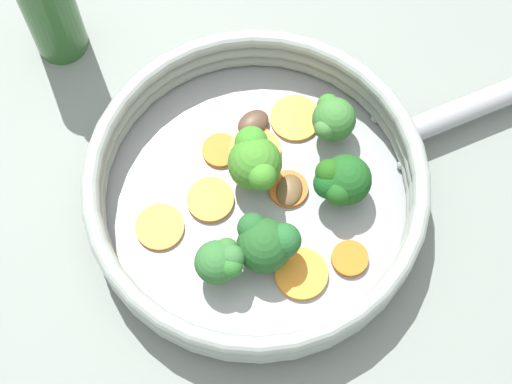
# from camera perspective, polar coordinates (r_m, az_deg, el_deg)

# --- Properties ---
(ground_plane) EXTENTS (4.00, 4.00, 0.00)m
(ground_plane) POSITION_cam_1_polar(r_m,az_deg,el_deg) (0.76, -0.00, -0.71)
(ground_plane) COLOR gray
(skillet) EXTENTS (0.28, 0.28, 0.01)m
(skillet) POSITION_cam_1_polar(r_m,az_deg,el_deg) (0.76, -0.00, -0.57)
(skillet) COLOR #939699
(skillet) RESTS_ON ground_plane
(skillet_rim_wall) EXTENTS (0.29, 0.29, 0.05)m
(skillet_rim_wall) POSITION_cam_1_polar(r_m,az_deg,el_deg) (0.73, -0.00, 0.26)
(skillet_rim_wall) COLOR #939D95
(skillet_rim_wall) RESTS_ON skillet
(skillet_handle) EXTENTS (0.19, 0.06, 0.02)m
(skillet_handle) POSITION_cam_1_polar(r_m,az_deg,el_deg) (0.81, 15.53, 6.04)
(skillet_handle) COLOR #999B9E
(skillet_handle) RESTS_ON skillet
(skillet_rivet_left) EXTENTS (0.01, 0.01, 0.01)m
(skillet_rivet_left) POSITION_cam_1_polar(r_m,az_deg,el_deg) (0.77, 9.70, 1.77)
(skillet_rivet_left) COLOR #929796
(skillet_rivet_left) RESTS_ON skillet
(skillet_rivet_right) EXTENTS (0.01, 0.01, 0.01)m
(skillet_rivet_right) POSITION_cam_1_polar(r_m,az_deg,el_deg) (0.79, 8.12, 4.73)
(skillet_rivet_right) COLOR #94999C
(skillet_rivet_right) RESTS_ON skillet
(carrot_slice_0) EXTENTS (0.04, 0.04, 0.00)m
(carrot_slice_0) POSITION_cam_1_polar(r_m,az_deg,el_deg) (0.77, -2.22, 2.91)
(carrot_slice_0) COLOR orange
(carrot_slice_0) RESTS_ON skillet
(carrot_slice_1) EXTENTS (0.06, 0.06, 0.00)m
(carrot_slice_1) POSITION_cam_1_polar(r_m,az_deg,el_deg) (0.79, 2.63, 4.94)
(carrot_slice_1) COLOR #F89C35
(carrot_slice_1) RESTS_ON skillet
(carrot_slice_2) EXTENTS (0.04, 0.04, 0.01)m
(carrot_slice_2) POSITION_cam_1_polar(r_m,az_deg,el_deg) (0.74, 6.27, -4.44)
(carrot_slice_2) COLOR orange
(carrot_slice_2) RESTS_ON skillet
(carrot_slice_3) EXTENTS (0.06, 0.06, 0.00)m
(carrot_slice_3) POSITION_cam_1_polar(r_m,az_deg,el_deg) (0.75, -6.43, -2.34)
(carrot_slice_3) COLOR orange
(carrot_slice_3) RESTS_ON skillet
(carrot_slice_4) EXTENTS (0.06, 0.06, 0.01)m
(carrot_slice_4) POSITION_cam_1_polar(r_m,az_deg,el_deg) (0.75, -3.07, -0.52)
(carrot_slice_4) COLOR orange
(carrot_slice_4) RESTS_ON skillet
(carrot_slice_5) EXTENTS (0.04, 0.04, 0.00)m
(carrot_slice_5) POSITION_cam_1_polar(r_m,az_deg,el_deg) (0.76, 2.17, 0.20)
(carrot_slice_5) COLOR orange
(carrot_slice_5) RESTS_ON skillet
(carrot_slice_6) EXTENTS (0.05, 0.05, 0.01)m
(carrot_slice_6) POSITION_cam_1_polar(r_m,az_deg,el_deg) (0.77, -0.08, 2.74)
(carrot_slice_6) COLOR orange
(carrot_slice_6) RESTS_ON skillet
(carrot_slice_7) EXTENTS (0.06, 0.06, 0.01)m
(carrot_slice_7) POSITION_cam_1_polar(r_m,az_deg,el_deg) (0.73, 3.05, -5.48)
(carrot_slice_7) COLOR orange
(carrot_slice_7) RESTS_ON skillet
(broccoli_floret_0) EXTENTS (0.05, 0.05, 0.05)m
(broccoli_floret_0) POSITION_cam_1_polar(r_m,az_deg,el_deg) (0.73, 5.69, 0.74)
(broccoli_floret_0) COLOR #729754
(broccoli_floret_0) RESTS_ON skillet
(broccoli_floret_1) EXTENTS (0.04, 0.04, 0.05)m
(broccoli_floret_1) POSITION_cam_1_polar(r_m,az_deg,el_deg) (0.76, 5.12, 4.88)
(broccoli_floret_1) COLOR #80AD6E
(broccoli_floret_1) RESTS_ON skillet
(broccoli_floret_2) EXTENTS (0.05, 0.06, 0.06)m
(broccoli_floret_2) POSITION_cam_1_polar(r_m,az_deg,el_deg) (0.73, -0.08, 2.07)
(broccoli_floret_2) COLOR #699454
(broccoli_floret_2) RESTS_ON skillet
(broccoli_floret_3) EXTENTS (0.05, 0.05, 0.05)m
(broccoli_floret_3) POSITION_cam_1_polar(r_m,az_deg,el_deg) (0.71, 0.68, -3.40)
(broccoli_floret_3) COLOR #769B52
(broccoli_floret_3) RESTS_ON skillet
(broccoli_floret_4) EXTENTS (0.04, 0.04, 0.05)m
(broccoli_floret_4) POSITION_cam_1_polar(r_m,az_deg,el_deg) (0.70, -2.36, -4.64)
(broccoli_floret_4) COLOR #79A54D
(broccoli_floret_4) RESTS_ON skillet
(mushroom_piece_0) EXTENTS (0.04, 0.04, 0.01)m
(mushroom_piece_0) POSITION_cam_1_polar(r_m,az_deg,el_deg) (0.75, 2.23, 0.12)
(mushroom_piece_0) COLOR brown
(mushroom_piece_0) RESTS_ON skillet
(mushroom_piece_1) EXTENTS (0.03, 0.03, 0.01)m
(mushroom_piece_1) POSITION_cam_1_polar(r_m,az_deg,el_deg) (0.78, -0.19, 4.61)
(mushroom_piece_1) COLOR brown
(mushroom_piece_1) RESTS_ON skillet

